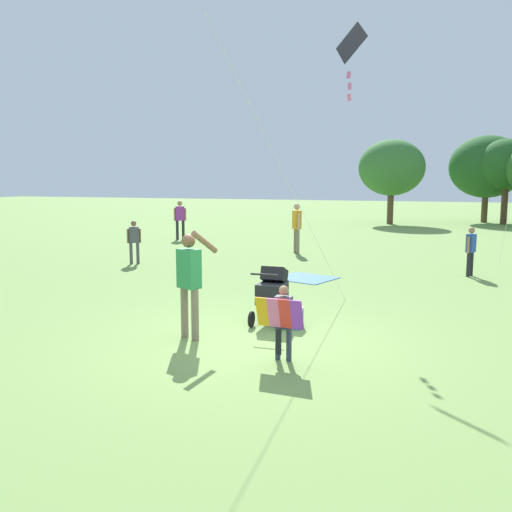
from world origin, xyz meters
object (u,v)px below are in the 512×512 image
(kite_adult_black, at_px, (348,51))
(person_back_turned, at_px, (180,217))
(stroller, at_px, (272,290))
(picnic_blanket, at_px, (305,278))
(person_kid_running, at_px, (471,247))
(person_couple_left, at_px, (134,238))
(person_adult_flyer, at_px, (189,276))
(cooler_box, at_px, (289,317))
(person_sitting_far, at_px, (297,224))
(child_with_butterfly_kite, at_px, (283,316))

(kite_adult_black, height_order, person_back_turned, kite_adult_black)
(stroller, height_order, picnic_blanket, stroller)
(person_kid_running, bearing_deg, person_couple_left, -173.20)
(person_adult_flyer, height_order, person_kid_running, person_adult_flyer)
(kite_adult_black, height_order, picnic_blanket, kite_adult_black)
(stroller, xyz_separation_m, cooler_box, (0.37, -0.19, -0.43))
(stroller, relative_size, person_back_turned, 0.65)
(person_sitting_far, bearing_deg, child_with_butterfly_kite, -75.24)
(kite_adult_black, distance_m, person_couple_left, 8.77)
(person_couple_left, xyz_separation_m, cooler_box, (6.54, -5.43, -0.60))
(person_adult_flyer, xyz_separation_m, person_kid_running, (4.39, 7.79, -0.25))
(cooler_box, bearing_deg, person_kid_running, 64.90)
(picnic_blanket, bearing_deg, person_kid_running, 24.42)
(person_back_turned, bearing_deg, kite_adult_black, -47.25)
(person_couple_left, distance_m, person_back_turned, 6.96)
(person_back_turned, bearing_deg, person_couple_left, -73.89)
(person_sitting_far, relative_size, cooler_box, 3.88)
(child_with_butterfly_kite, bearing_deg, person_back_turned, 122.67)
(stroller, bearing_deg, kite_adult_black, 69.59)
(child_with_butterfly_kite, distance_m, person_adult_flyer, 1.86)
(person_couple_left, relative_size, person_back_turned, 0.80)
(person_kid_running, bearing_deg, child_with_butterfly_kite, -107.61)
(person_sitting_far, bearing_deg, kite_adult_black, -66.91)
(picnic_blanket, bearing_deg, kite_adult_black, -58.10)
(person_couple_left, relative_size, picnic_blanket, 0.95)
(child_with_butterfly_kite, relative_size, person_sitting_far, 0.62)
(child_with_butterfly_kite, relative_size, person_back_turned, 0.65)
(person_kid_running, relative_size, cooler_box, 2.93)
(child_with_butterfly_kite, xyz_separation_m, person_couple_left, (-6.97, 7.20, 0.13))
(kite_adult_black, distance_m, person_kid_running, 6.54)
(person_adult_flyer, xyz_separation_m, person_sitting_far, (-1.23, 10.72, -0.00))
(person_kid_running, xyz_separation_m, person_back_turned, (-11.55, 5.54, 0.20))
(person_adult_flyer, bearing_deg, kite_adult_black, 64.05)
(kite_adult_black, relative_size, picnic_blanket, 4.14)
(child_with_butterfly_kite, bearing_deg, person_couple_left, 134.08)
(person_kid_running, distance_m, cooler_box, 7.29)
(stroller, xyz_separation_m, person_couple_left, (-6.17, 5.24, 0.17))
(cooler_box, bearing_deg, child_with_butterfly_kite, -76.28)
(child_with_butterfly_kite, distance_m, person_back_turned, 16.49)
(kite_adult_black, bearing_deg, person_kid_running, 57.76)
(person_adult_flyer, relative_size, stroller, 1.64)
(kite_adult_black, relative_size, cooler_box, 12.86)
(person_kid_running, bearing_deg, person_back_turned, 154.39)
(stroller, height_order, person_sitting_far, person_sitting_far)
(picnic_blanket, bearing_deg, person_back_turned, 135.53)
(kite_adult_black, distance_m, person_back_turned, 13.81)
(stroller, distance_m, person_kid_running, 7.26)
(person_adult_flyer, distance_m, person_sitting_far, 10.79)
(person_adult_flyer, relative_size, kite_adult_black, 0.31)
(person_couple_left, relative_size, person_kid_running, 1.00)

